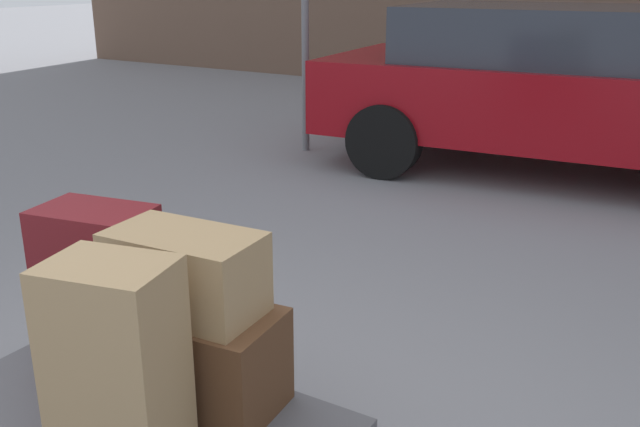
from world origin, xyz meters
name	(u,v)px	position (x,y,z in m)	size (l,w,h in m)	color
duffel_bag_brown_center	(191,355)	(0.10, 0.21, 0.51)	(0.59, 0.32, 0.33)	#51331E
suitcase_maroon_rear_right	(100,285)	(-0.36, 0.26, 0.63)	(0.40, 0.26, 0.58)	maroon
suitcase_tan_front_left	(117,369)	(0.16, -0.14, 0.66)	(0.34, 0.25, 0.63)	#9E7F56
duffel_bag_tan_topmost_pile	(185,272)	(0.10, 0.21, 0.80)	(0.48, 0.27, 0.26)	#9E7F56
parked_car	(570,86)	(0.19, 5.02, 0.76)	(4.44, 2.20, 1.42)	maroon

